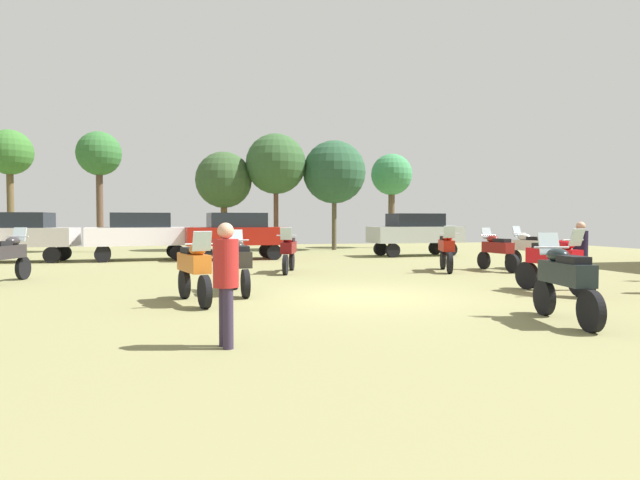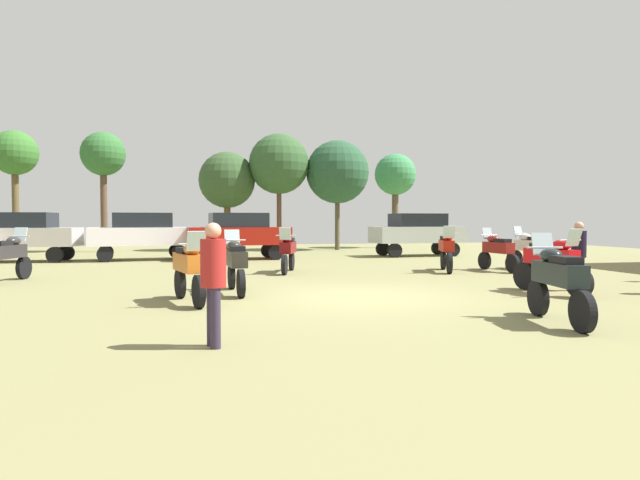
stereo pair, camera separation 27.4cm
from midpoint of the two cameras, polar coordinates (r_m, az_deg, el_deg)
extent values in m
cube|color=olive|center=(12.00, 3.83, -6.05)|extent=(44.00, 52.00, 0.02)
cylinder|color=black|center=(19.53, 16.48, -2.07)|extent=(0.19, 0.61, 0.60)
cylinder|color=black|center=(18.36, 19.19, -2.36)|extent=(0.19, 0.61, 0.60)
cube|color=maroon|center=(18.91, 17.81, -0.75)|extent=(0.50, 1.28, 0.36)
ellipsoid|color=maroon|center=(19.12, 17.31, 0.12)|extent=(0.37, 0.51, 0.24)
cube|color=black|center=(18.73, 18.23, -0.05)|extent=(0.36, 0.59, 0.12)
cube|color=silver|center=(19.37, 16.76, 0.68)|extent=(0.38, 0.19, 0.39)
cylinder|color=#B7B7BC|center=(19.29, 16.92, 0.50)|extent=(0.62, 0.11, 0.04)
cylinder|color=black|center=(16.71, -4.13, -2.62)|extent=(0.30, 0.64, 0.63)
cylinder|color=black|center=(18.26, -3.42, -2.22)|extent=(0.30, 0.64, 0.63)
cube|color=maroon|center=(17.45, -3.76, -0.79)|extent=(0.74, 1.38, 0.36)
ellipsoid|color=maroon|center=(17.14, -3.91, 0.10)|extent=(0.45, 0.55, 0.24)
cube|color=black|center=(17.67, -3.66, 0.03)|extent=(0.45, 0.62, 0.12)
cube|color=silver|center=(16.80, -4.07, 0.67)|extent=(0.39, 0.25, 0.39)
cylinder|color=#B7B7BC|center=(16.90, -4.02, 0.48)|extent=(0.60, 0.22, 0.04)
cylinder|color=black|center=(17.57, 13.07, -2.37)|extent=(0.32, 0.68, 0.68)
cylinder|color=black|center=(19.07, 12.41, -2.01)|extent=(0.32, 0.68, 0.68)
cube|color=#B01C0E|center=(18.29, 12.74, -0.56)|extent=(0.74, 1.34, 0.36)
ellipsoid|color=#B01C0E|center=(17.99, 12.88, 0.29)|extent=(0.45, 0.55, 0.24)
cube|color=black|center=(18.50, 12.65, 0.21)|extent=(0.46, 0.62, 0.12)
cube|color=silver|center=(17.67, 13.03, 0.84)|extent=(0.39, 0.25, 0.39)
cylinder|color=#B7B7BC|center=(17.77, 12.98, 0.65)|extent=(0.60, 0.22, 0.04)
cylinder|color=black|center=(17.62, -29.18, -2.60)|extent=(0.26, 0.66, 0.65)
cube|color=#2C292B|center=(16.91, -30.51, -1.10)|extent=(0.65, 1.39, 0.36)
ellipsoid|color=#2C292B|center=(17.16, -30.02, -0.11)|extent=(0.42, 0.54, 0.24)
cube|color=black|center=(16.70, -30.93, -0.32)|extent=(0.42, 0.61, 0.12)
cube|color=silver|center=(17.44, -29.48, 0.52)|extent=(0.38, 0.23, 0.39)
cylinder|color=#B7B7BC|center=(17.36, -29.64, 0.32)|extent=(0.61, 0.17, 0.04)
cylinder|color=black|center=(13.10, 25.34, -4.04)|extent=(0.25, 0.68, 0.67)
cylinder|color=black|center=(14.17, 20.45, -3.52)|extent=(0.25, 0.68, 0.67)
cube|color=red|center=(13.58, 22.83, -1.60)|extent=(0.62, 1.39, 0.36)
ellipsoid|color=red|center=(13.36, 23.79, -0.47)|extent=(0.41, 0.53, 0.24)
cube|color=black|center=(13.73, 22.12, -0.55)|extent=(0.40, 0.61, 0.12)
cube|color=silver|center=(13.14, 24.90, 0.25)|extent=(0.38, 0.22, 0.39)
cylinder|color=#B7B7BC|center=(13.20, 24.56, 0.01)|extent=(0.61, 0.16, 0.04)
cylinder|color=black|center=(10.63, -12.78, -5.34)|extent=(0.28, 0.66, 0.65)
cylinder|color=black|center=(12.12, -14.73, -4.44)|extent=(0.28, 0.66, 0.65)
cube|color=#C6641D|center=(11.32, -13.84, -2.33)|extent=(0.69, 1.37, 0.36)
ellipsoid|color=#C6641D|center=(11.02, -13.47, -0.99)|extent=(0.43, 0.55, 0.24)
cube|color=black|center=(11.53, -14.14, -1.06)|extent=(0.44, 0.62, 0.12)
cube|color=silver|center=(10.69, -13.03, -0.11)|extent=(0.39, 0.24, 0.39)
cylinder|color=#B7B7BC|center=(10.79, -13.17, -0.41)|extent=(0.61, 0.20, 0.04)
cylinder|color=black|center=(10.42, 21.84, -5.61)|extent=(0.22, 0.65, 0.64)
cylinder|color=black|center=(9.12, 25.85, -6.76)|extent=(0.22, 0.65, 0.64)
cube|color=#1C2628|center=(9.71, 23.75, -3.23)|extent=(0.56, 1.30, 0.36)
ellipsoid|color=#1C2628|center=(9.94, 23.03, -1.48)|extent=(0.39, 0.53, 0.24)
cube|color=black|center=(9.49, 24.39, -1.90)|extent=(0.39, 0.60, 0.12)
cube|color=silver|center=(10.21, 22.25, -0.36)|extent=(0.38, 0.21, 0.39)
cylinder|color=#B7B7BC|center=(10.13, 22.48, -0.73)|extent=(0.62, 0.14, 0.04)
cylinder|color=black|center=(20.26, 19.33, -1.88)|extent=(0.29, 0.66, 0.65)
cylinder|color=black|center=(19.31, 22.59, -2.11)|extent=(0.29, 0.66, 0.65)
cube|color=silver|center=(19.75, 20.94, -0.53)|extent=(0.69, 1.30, 0.36)
ellipsoid|color=silver|center=(19.92, 20.33, 0.31)|extent=(0.44, 0.55, 0.24)
cube|color=black|center=(19.60, 21.44, 0.15)|extent=(0.44, 0.62, 0.12)
cube|color=silver|center=(20.12, 19.66, 0.84)|extent=(0.39, 0.25, 0.39)
cylinder|color=#B7B7BC|center=(20.06, 19.86, 0.67)|extent=(0.61, 0.20, 0.04)
cylinder|color=black|center=(13.46, -9.57, -3.80)|extent=(0.17, 0.64, 0.63)
cylinder|color=black|center=(11.90, -8.51, -4.56)|extent=(0.17, 0.64, 0.63)
cube|color=#2B2822|center=(12.63, -9.09, -1.93)|extent=(0.46, 1.37, 0.36)
ellipsoid|color=#2B2822|center=(12.92, -9.29, -0.60)|extent=(0.36, 0.50, 0.24)
cube|color=black|center=(12.38, -8.93, -0.89)|extent=(0.34, 0.58, 0.12)
cube|color=silver|center=(13.24, -9.50, 0.25)|extent=(0.37, 0.18, 0.39)
cylinder|color=#B7B7BC|center=(13.14, -9.44, -0.03)|extent=(0.62, 0.08, 0.04)
cylinder|color=black|center=(22.54, -12.42, -1.43)|extent=(0.66, 0.29, 0.64)
cylinder|color=black|center=(23.97, -12.82, -1.23)|extent=(0.66, 0.29, 0.64)
cylinder|color=black|center=(23.07, -5.18, -1.31)|extent=(0.66, 0.29, 0.64)
cylinder|color=black|center=(24.47, -6.00, -1.12)|extent=(0.66, 0.29, 0.64)
cube|color=maroon|center=(23.44, -9.09, 0.42)|extent=(4.47, 2.25, 0.75)
cube|color=black|center=(23.43, -9.10, 2.09)|extent=(2.52, 1.83, 0.61)
cylinder|color=black|center=(23.35, -22.23, -1.42)|extent=(0.67, 0.31, 0.64)
cylinder|color=black|center=(24.79, -22.18, -1.22)|extent=(0.67, 0.31, 0.64)
cylinder|color=black|center=(23.48, -15.08, -1.32)|extent=(0.67, 0.31, 0.64)
cylinder|color=black|center=(24.91, -15.44, -1.13)|extent=(0.67, 0.31, 0.64)
cube|color=white|center=(24.06, -18.74, 0.38)|extent=(4.51, 2.40, 0.75)
cube|color=black|center=(24.05, -18.76, 2.00)|extent=(2.57, 1.91, 0.61)
cylinder|color=black|center=(23.81, -26.68, -1.42)|extent=(0.65, 0.26, 0.64)
cylinder|color=black|center=(25.19, -25.72, -1.22)|extent=(0.65, 0.26, 0.64)
cube|color=#B9B2B1|center=(24.93, -29.43, 0.28)|extent=(4.40, 2.06, 0.75)
cube|color=black|center=(24.92, -29.46, 1.84)|extent=(2.46, 1.72, 0.61)
cylinder|color=black|center=(24.67, 7.37, -1.10)|extent=(0.65, 0.26, 0.64)
cylinder|color=black|center=(25.99, 6.08, -0.93)|extent=(0.65, 0.26, 0.64)
cylinder|color=black|center=(25.99, 13.27, -0.98)|extent=(0.65, 0.26, 0.64)
cylinder|color=black|center=(27.25, 11.76, -0.82)|extent=(0.65, 0.26, 0.64)
cube|color=#ABB3B1|center=(25.91, 9.68, 0.58)|extent=(4.40, 2.07, 0.75)
cube|color=black|center=(25.90, 9.69, 2.08)|extent=(2.46, 1.73, 0.61)
cylinder|color=#223247|center=(14.38, 24.95, -3.24)|extent=(0.14, 0.14, 0.80)
cylinder|color=#223247|center=(14.49, 25.46, -3.21)|extent=(0.14, 0.14, 0.80)
cylinder|color=black|center=(14.39, 25.25, -0.37)|extent=(0.36, 0.36, 0.63)
sphere|color=tan|center=(14.38, 25.27, 1.32)|extent=(0.22, 0.22, 0.22)
cylinder|color=#31273D|center=(7.45, -11.10, -7.90)|extent=(0.14, 0.14, 0.80)
cylinder|color=#31273D|center=(7.29, -10.73, -8.12)|extent=(0.14, 0.14, 0.80)
cylinder|color=#A82120|center=(7.28, -10.96, -2.42)|extent=(0.41, 0.41, 0.64)
sphere|color=tan|center=(7.26, -10.98, 0.95)|extent=(0.22, 0.22, 0.22)
cylinder|color=brown|center=(31.56, -30.02, 2.93)|extent=(0.33, 0.33, 4.60)
sphere|color=#366D2B|center=(31.73, -30.11, 8.01)|extent=(2.26, 2.26, 2.26)
cylinder|color=brown|center=(30.83, -10.33, 1.93)|extent=(0.36, 0.36, 3.24)
sphere|color=#33502A|center=(30.91, -10.35, 6.25)|extent=(3.15, 3.15, 3.15)
cylinder|color=brown|center=(33.57, 7.30, 2.55)|extent=(0.40, 0.40, 3.93)
sphere|color=#3A844D|center=(33.68, 7.32, 6.86)|extent=(2.53, 2.53, 2.53)
cylinder|color=brown|center=(30.82, 1.25, 2.32)|extent=(0.27, 0.27, 3.62)
sphere|color=#275033|center=(30.94, 1.25, 7.17)|extent=(3.57, 3.57, 3.57)
cylinder|color=brown|center=(31.05, -22.41, 3.16)|extent=(0.35, 0.35, 4.69)
sphere|color=#30682F|center=(31.25, -22.48, 8.42)|extent=(2.32, 2.32, 2.32)
cylinder|color=brown|center=(30.39, -4.91, 2.75)|extent=(0.27, 0.27, 4.07)
sphere|color=#31552C|center=(30.55, -4.93, 7.99)|extent=(3.36, 3.36, 3.36)
camera|label=1|loc=(0.14, -90.42, -0.02)|focal=30.39mm
camera|label=2|loc=(0.14, 89.58, 0.02)|focal=30.39mm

